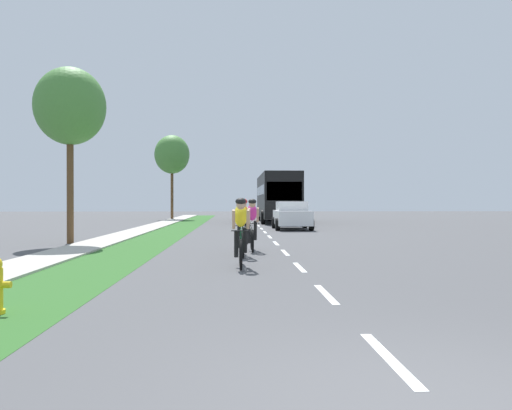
{
  "coord_description": "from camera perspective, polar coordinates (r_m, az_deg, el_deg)",
  "views": [
    {
      "loc": [
        -1.46,
        -3.72,
        1.49
      ],
      "look_at": [
        -0.4,
        23.46,
        1.33
      ],
      "focal_mm": 37.18,
      "sensor_mm": 36.0,
      "label": 1
    }
  ],
  "objects": [
    {
      "name": "lane_markings_center",
      "position": [
        27.8,
        0.77,
        -2.73
      ],
      "size": [
        0.12,
        54.3,
        0.01
      ],
      "color": "white",
      "rests_on": "ground_plane"
    },
    {
      "name": "cyclist_trailing",
      "position": [
        14.43,
        -1.43,
        -2.35
      ],
      "size": [
        0.42,
        1.72,
        1.58
      ],
      "color": "black",
      "rests_on": "ground_plane"
    },
    {
      "name": "street_tree_near",
      "position": [
        20.29,
        -19.38,
        9.9
      ],
      "size": [
        2.51,
        2.51,
        6.29
      ],
      "color": "brown",
      "rests_on": "ground_plane"
    },
    {
      "name": "sidewalk_concrete",
      "position": [
        24.27,
        -13.93,
        -3.19
      ],
      "size": [
        1.44,
        70.0,
        0.1
      ],
      "primitive_type": "cube",
      "color": "#B2ADA3",
      "rests_on": "ground_plane"
    },
    {
      "name": "cyclist_distant",
      "position": [
        16.05,
        -0.42,
        -2.08
      ],
      "size": [
        0.42,
        1.72,
        1.58
      ],
      "color": "black",
      "rests_on": "ground_plane"
    },
    {
      "name": "street_tree_far",
      "position": [
        46.13,
        -9.03,
        5.36
      ],
      "size": [
        2.99,
        2.99,
        7.21
      ],
      "color": "brown",
      "rests_on": "ground_plane"
    },
    {
      "name": "sedan_white",
      "position": [
        28.83,
        3.87,
        -1.1
      ],
      "size": [
        1.98,
        4.3,
        1.52
      ],
      "color": "silver",
      "rests_on": "ground_plane"
    },
    {
      "name": "bus_black",
      "position": [
        39.26,
        2.29,
        1.04
      ],
      "size": [
        2.78,
        11.6,
        3.48
      ],
      "color": "black",
      "rests_on": "ground_plane"
    },
    {
      "name": "ground_plane",
      "position": [
        23.81,
        1.28,
        -3.25
      ],
      "size": [
        120.0,
        120.0,
        0.0
      ],
      "primitive_type": "plane",
      "color": "#4C4C4F"
    },
    {
      "name": "cyclist_lead",
      "position": [
        12.0,
        -1.66,
        -2.9
      ],
      "size": [
        0.42,
        1.72,
        1.58
      ],
      "color": "black",
      "rests_on": "ground_plane"
    },
    {
      "name": "grass_verge",
      "position": [
        23.98,
        -9.89,
        -3.22
      ],
      "size": [
        2.0,
        70.0,
        0.01
      ],
      "primitive_type": "cube",
      "color": "#2D6026",
      "rests_on": "ground_plane"
    }
  ]
}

